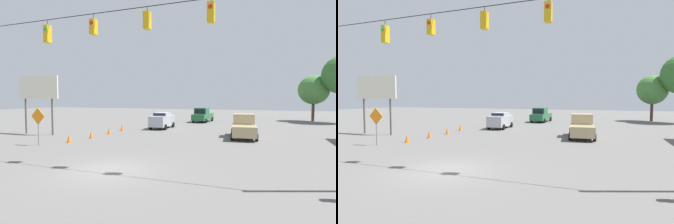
# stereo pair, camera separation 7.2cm
# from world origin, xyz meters

# --- Properties ---
(ground_plane) EXTENTS (140.00, 140.00, 0.00)m
(ground_plane) POSITION_xyz_m (0.00, 0.00, 0.00)
(ground_plane) COLOR #605E5B
(overhead_signal_span) EXTENTS (23.20, 0.38, 8.70)m
(overhead_signal_span) POSITION_xyz_m (0.04, -1.13, 5.58)
(overhead_signal_span) COLOR slate
(overhead_signal_span) RESTS_ON ground_plane
(pickup_truck_tan_oncoming_far) EXTENTS (2.61, 5.36, 2.12)m
(pickup_truck_tan_oncoming_far) POSITION_xyz_m (-5.42, -13.45, 0.98)
(pickup_truck_tan_oncoming_far) COLOR tan
(pickup_truck_tan_oncoming_far) RESTS_ON ground_plane
(sedan_silver_withflow_far) EXTENTS (2.10, 4.51, 1.87)m
(sedan_silver_withflow_far) POSITION_xyz_m (4.14, -17.63, 0.98)
(sedan_silver_withflow_far) COLOR #A8AAB2
(sedan_silver_withflow_far) RESTS_ON ground_plane
(pickup_truck_green_withflow_deep) EXTENTS (2.43, 5.37, 2.12)m
(pickup_truck_green_withflow_deep) POSITION_xyz_m (1.53, -27.46, 0.98)
(pickup_truck_green_withflow_deep) COLOR #236038
(pickup_truck_green_withflow_deep) RESTS_ON ground_plane
(traffic_cone_nearest) EXTENTS (0.34, 0.34, 0.69)m
(traffic_cone_nearest) POSITION_xyz_m (7.46, -5.77, 0.35)
(traffic_cone_nearest) COLOR orange
(traffic_cone_nearest) RESTS_ON ground_plane
(traffic_cone_second) EXTENTS (0.34, 0.34, 0.69)m
(traffic_cone_second) POSITION_xyz_m (7.23, -8.31, 0.35)
(traffic_cone_second) COLOR orange
(traffic_cone_second) RESTS_ON ground_plane
(traffic_cone_third) EXTENTS (0.34, 0.34, 0.69)m
(traffic_cone_third) POSITION_xyz_m (7.19, -11.10, 0.35)
(traffic_cone_third) COLOR orange
(traffic_cone_third) RESTS_ON ground_plane
(traffic_cone_fourth) EXTENTS (0.34, 0.34, 0.69)m
(traffic_cone_fourth) POSITION_xyz_m (7.37, -13.90, 0.35)
(traffic_cone_fourth) COLOR orange
(traffic_cone_fourth) RESTS_ON ground_plane
(roadside_billboard) EXTENTS (4.85, 0.16, 5.72)m
(roadside_billboard) POSITION_xyz_m (13.69, -8.73, 4.26)
(roadside_billboard) COLOR #4C473D
(roadside_billboard) RESTS_ON ground_plane
(work_zone_sign) EXTENTS (1.27, 0.06, 2.84)m
(work_zone_sign) POSITION_xyz_m (8.83, -4.06, 1.99)
(work_zone_sign) COLOR slate
(work_zone_sign) RESTS_ON ground_plane
(tree_horizon_right) EXTENTS (4.40, 4.40, 7.02)m
(tree_horizon_right) POSITION_xyz_m (-14.11, -34.25, 4.79)
(tree_horizon_right) COLOR #4C3823
(tree_horizon_right) RESTS_ON ground_plane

